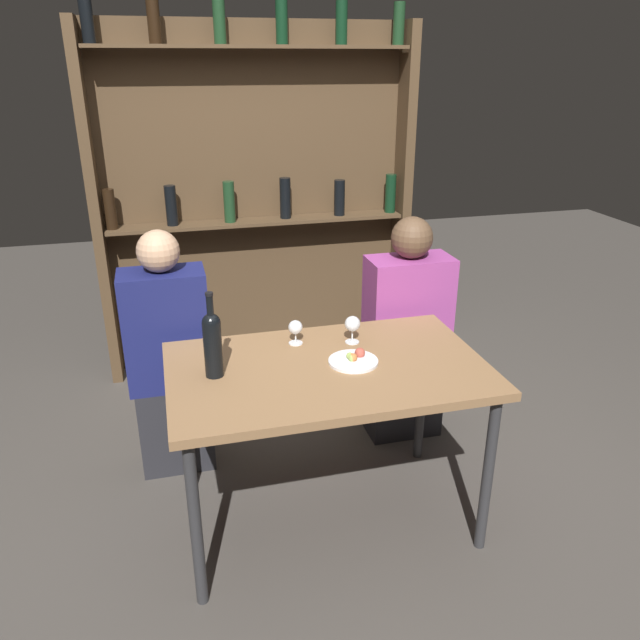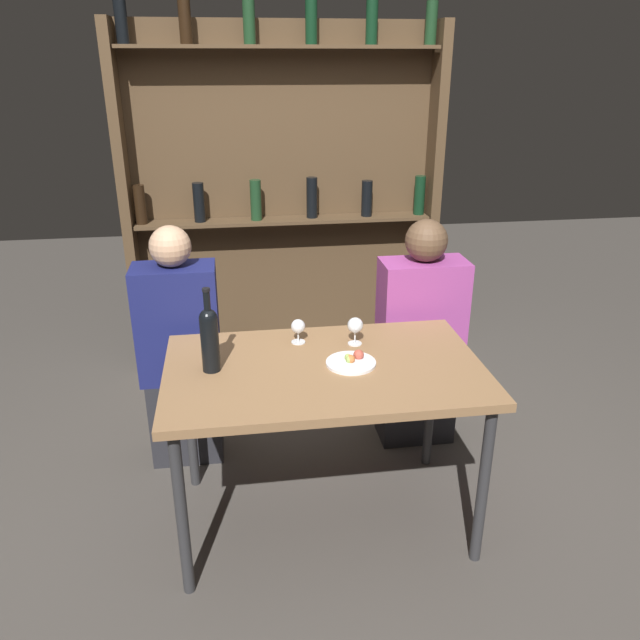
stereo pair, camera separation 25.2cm
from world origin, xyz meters
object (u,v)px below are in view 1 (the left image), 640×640
(food_plate_0, at_px, (354,359))
(wine_glass_0, at_px, (295,328))
(wine_glass_1, at_px, (352,325))
(wine_bottle, at_px, (212,341))
(seated_person_left, at_px, (170,362))
(seated_person_right, at_px, (406,337))

(food_plate_0, bearing_deg, wine_glass_0, 129.31)
(wine_glass_1, bearing_deg, wine_bottle, -165.55)
(food_plate_0, height_order, seated_person_left, seated_person_left)
(wine_glass_1, bearing_deg, seated_person_right, 43.23)
(wine_bottle, xyz_separation_m, seated_person_right, (1.02, 0.55, -0.34))
(wine_bottle, bearing_deg, seated_person_left, 107.08)
(wine_bottle, xyz_separation_m, wine_glass_1, (0.60, 0.16, -0.06))
(wine_bottle, bearing_deg, seated_person_right, 28.24)
(wine_glass_0, xyz_separation_m, food_plate_0, (0.19, -0.23, -0.06))
(wine_glass_0, distance_m, seated_person_right, 0.79)
(wine_glass_0, distance_m, seated_person_left, 0.69)
(wine_bottle, height_order, wine_glass_1, wine_bottle)
(wine_bottle, relative_size, seated_person_left, 0.28)
(seated_person_left, relative_size, seated_person_right, 1.01)
(seated_person_left, bearing_deg, wine_glass_0, -32.71)
(wine_glass_1, bearing_deg, food_plate_0, -105.50)
(wine_bottle, distance_m, seated_person_right, 1.21)
(food_plate_0, xyz_separation_m, seated_person_left, (-0.72, 0.57, -0.20))
(wine_glass_0, bearing_deg, seated_person_left, 147.29)
(wine_bottle, bearing_deg, wine_glass_0, 29.38)
(wine_glass_1, xyz_separation_m, seated_person_left, (-0.77, 0.39, -0.27))
(seated_person_left, height_order, seated_person_right, seated_person_left)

